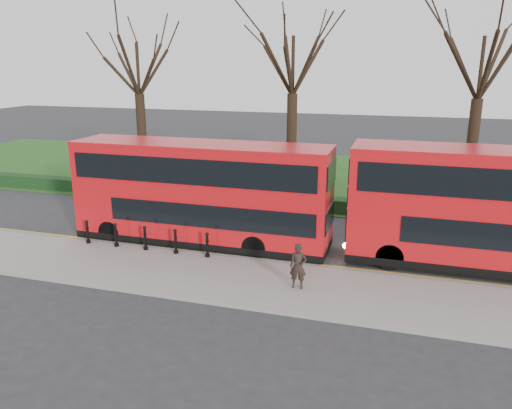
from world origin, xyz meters
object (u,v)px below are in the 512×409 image
(bollard_row, at_px, (145,239))
(pedestrian, at_px, (298,266))
(bus_rear, at_px, (508,212))
(bus_lead, at_px, (201,194))

(bollard_row, bearing_deg, pedestrian, -14.42)
(bus_rear, bearing_deg, pedestrian, -150.06)
(bollard_row, relative_size, bus_lead, 0.51)
(bollard_row, height_order, pedestrian, pedestrian)
(bus_lead, distance_m, bus_rear, 12.35)
(bus_rear, distance_m, pedestrian, 8.43)
(bollard_row, bearing_deg, bus_lead, 44.70)
(bus_lead, xyz_separation_m, bus_rear, (12.34, 0.53, 0.10))
(bus_lead, bearing_deg, bus_rear, 2.44)
(bollard_row, xyz_separation_m, bus_lead, (1.84, 1.82, 1.62))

